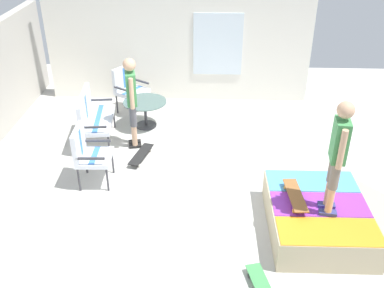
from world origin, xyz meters
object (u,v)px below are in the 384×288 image
at_px(patio_table, 145,109).
at_px(person_watching, 132,96).
at_px(skate_ramp, 319,217).
at_px(skateboard_by_bench, 141,154).
at_px(skateboard_on_ramp, 295,195).
at_px(patio_chair_near_house, 128,85).
at_px(patio_chair_by_wall, 87,151).
at_px(patio_bench, 92,114).
at_px(skateboard_spare, 263,288).
at_px(person_skater, 338,151).

height_order(patio_table, person_watching, person_watching).
relative_size(skate_ramp, skateboard_by_bench, 2.45).
bearing_deg(skateboard_on_ramp, patio_chair_near_house, 38.19).
bearing_deg(skateboard_by_bench, patio_chair_near_house, 14.94).
xyz_separation_m(skate_ramp, patio_chair_by_wall, (1.10, 3.64, 0.38)).
bearing_deg(patio_bench, patio_chair_by_wall, -169.59).
height_order(patio_chair_near_house, skateboard_spare, patio_chair_near_house).
distance_m(patio_chair_by_wall, skateboard_spare, 3.61).
xyz_separation_m(patio_table, skateboard_spare, (-4.42, -2.03, -0.32)).
distance_m(skate_ramp, skateboard_by_bench, 3.44).
distance_m(skate_ramp, skateboard_spare, 1.54).
distance_m(patio_chair_near_house, skateboard_spare, 5.77).
bearing_deg(skateboard_on_ramp, patio_chair_by_wall, 72.45).
distance_m(person_watching, skateboard_spare, 4.30).
bearing_deg(skateboard_by_bench, person_watching, 21.48).
relative_size(patio_chair_near_house, skateboard_spare, 1.24).
bearing_deg(skateboard_spare, skateboard_on_ramp, -23.17).
distance_m(skate_ramp, patio_chair_near_house, 5.24).
distance_m(person_watching, skateboard_by_bench, 1.10).
height_order(patio_chair_by_wall, person_skater, person_skater).
bearing_deg(skateboard_spare, patio_chair_by_wall, 49.35).
height_order(patio_chair_by_wall, patio_table, patio_chair_by_wall).
bearing_deg(person_skater, patio_bench, 56.32).
xyz_separation_m(patio_chair_near_house, person_skater, (-4.09, -3.46, 0.82)).
xyz_separation_m(skate_ramp, skateboard_by_bench, (1.88, 2.88, -0.15)).
relative_size(patio_table, skateboard_on_ramp, 1.11).
bearing_deg(skate_ramp, patio_table, 42.79).
distance_m(skate_ramp, skateboard_on_ramp, 0.50).
height_order(skate_ramp, person_skater, person_skater).
bearing_deg(person_skater, skateboard_spare, 138.21).
bearing_deg(skateboard_on_ramp, patio_bench, 55.65).
xyz_separation_m(patio_table, person_watching, (-0.82, 0.11, 0.64)).
distance_m(person_skater, skateboard_spare, 1.98).
bearing_deg(skateboard_by_bench, patio_chair_by_wall, 135.79).
bearing_deg(person_watching, patio_chair_near_house, 12.80).
height_order(patio_chair_near_house, skateboard_on_ramp, patio_chair_near_house).
relative_size(patio_table, person_watching, 0.51).
xyz_separation_m(skateboard_spare, skateboard_on_ramp, (1.29, -0.55, 0.47)).
height_order(person_watching, person_skater, person_skater).
relative_size(patio_bench, person_watching, 0.74).
distance_m(patio_chair_by_wall, person_skater, 3.96).
relative_size(person_skater, skateboard_by_bench, 2.01).
distance_m(patio_table, person_watching, 1.04).
bearing_deg(patio_bench, patio_chair_near_house, -17.25).
bearing_deg(patio_bench, skateboard_by_bench, -120.15).
bearing_deg(patio_chair_by_wall, patio_chair_near_house, -4.18).
bearing_deg(patio_table, skate_ramp, -137.21).
relative_size(person_watching, skateboard_on_ramp, 2.18).
relative_size(patio_chair_near_house, patio_table, 1.13).
distance_m(skate_ramp, person_watching, 3.97).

